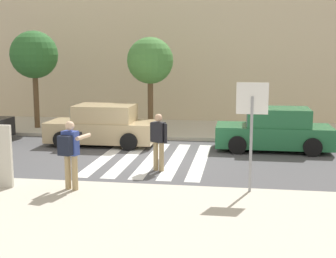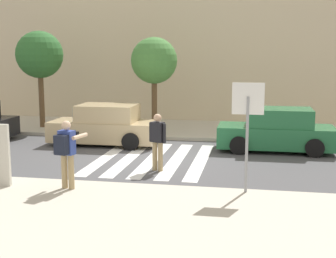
% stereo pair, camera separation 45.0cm
% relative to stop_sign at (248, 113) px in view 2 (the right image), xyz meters
% --- Properties ---
extents(ground_plane, '(120.00, 120.00, 0.00)m').
position_rel_stop_sign_xyz_m(ground_plane, '(-3.14, 3.44, -2.09)').
color(ground_plane, '#4C4C4F').
extents(sidewalk_near, '(60.00, 6.00, 0.14)m').
position_rel_stop_sign_xyz_m(sidewalk_near, '(-3.14, -2.76, -2.02)').
color(sidewalk_near, beige).
rests_on(sidewalk_near, ground).
extents(sidewalk_far, '(60.00, 4.80, 0.14)m').
position_rel_stop_sign_xyz_m(sidewalk_far, '(-3.14, 9.44, -2.02)').
color(sidewalk_far, beige).
rests_on(sidewalk_far, ground).
extents(building_facade_far, '(56.00, 4.00, 7.06)m').
position_rel_stop_sign_xyz_m(building_facade_far, '(-3.14, 13.84, 1.44)').
color(building_facade_far, beige).
rests_on(building_facade_far, ground).
extents(crosswalk_stripe_0, '(0.44, 5.20, 0.01)m').
position_rel_stop_sign_xyz_m(crosswalk_stripe_0, '(-4.74, 3.64, -2.09)').
color(crosswalk_stripe_0, silver).
rests_on(crosswalk_stripe_0, ground).
extents(crosswalk_stripe_1, '(0.44, 5.20, 0.01)m').
position_rel_stop_sign_xyz_m(crosswalk_stripe_1, '(-3.94, 3.64, -2.09)').
color(crosswalk_stripe_1, silver).
rests_on(crosswalk_stripe_1, ground).
extents(crosswalk_stripe_2, '(0.44, 5.20, 0.01)m').
position_rel_stop_sign_xyz_m(crosswalk_stripe_2, '(-3.14, 3.64, -2.09)').
color(crosswalk_stripe_2, silver).
rests_on(crosswalk_stripe_2, ground).
extents(crosswalk_stripe_3, '(0.44, 5.20, 0.01)m').
position_rel_stop_sign_xyz_m(crosswalk_stripe_3, '(-2.34, 3.64, -2.09)').
color(crosswalk_stripe_3, silver).
rests_on(crosswalk_stripe_3, ground).
extents(crosswalk_stripe_4, '(0.44, 5.20, 0.01)m').
position_rel_stop_sign_xyz_m(crosswalk_stripe_4, '(-1.54, 3.64, -2.09)').
color(crosswalk_stripe_4, silver).
rests_on(crosswalk_stripe_4, ground).
extents(stop_sign, '(0.76, 0.08, 2.68)m').
position_rel_stop_sign_xyz_m(stop_sign, '(0.00, 0.00, 0.00)').
color(stop_sign, gray).
rests_on(stop_sign, sidewalk_near).
extents(photographer_with_backpack, '(0.69, 0.92, 1.72)m').
position_rel_stop_sign_xyz_m(photographer_with_backpack, '(-4.40, -0.55, -0.93)').
color(photographer_with_backpack, tan).
rests_on(photographer_with_backpack, sidewalk_near).
extents(pedestrian_crossing, '(0.54, 0.37, 1.72)m').
position_rel_stop_sign_xyz_m(pedestrian_crossing, '(-2.66, 2.18, -1.12)').
color(pedestrian_crossing, tan).
rests_on(pedestrian_crossing, ground).
extents(parked_car_tan, '(4.10, 1.92, 1.55)m').
position_rel_stop_sign_xyz_m(parked_car_tan, '(-5.46, 5.74, -1.37)').
color(parked_car_tan, tan).
rests_on(parked_car_tan, ground).
extents(parked_car_green, '(4.10, 1.92, 1.55)m').
position_rel_stop_sign_xyz_m(parked_car_green, '(0.98, 5.74, -1.37)').
color(parked_car_green, '#236B3D').
rests_on(parked_car_green, ground).
extents(street_tree_west, '(2.10, 2.10, 4.32)m').
position_rel_stop_sign_xyz_m(street_tree_west, '(-9.36, 8.49, 1.29)').
color(street_tree_west, brown).
rests_on(street_tree_west, sidewalk_far).
extents(street_tree_center, '(1.99, 1.99, 4.03)m').
position_rel_stop_sign_xyz_m(street_tree_center, '(-4.13, 8.57, 1.04)').
color(street_tree_center, brown).
rests_on(street_tree_center, sidewalk_far).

